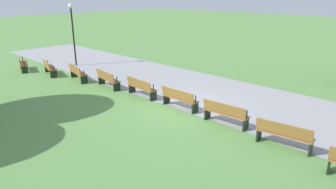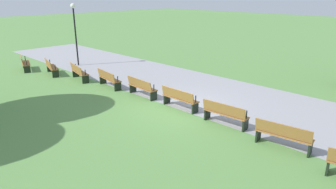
# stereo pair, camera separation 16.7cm
# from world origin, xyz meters

# --- Properties ---
(ground_plane) EXTENTS (120.00, 120.00, 0.00)m
(ground_plane) POSITION_xyz_m (0.00, 0.00, 0.00)
(ground_plane) COLOR #5B8C47
(path_paving) EXTENTS (37.96, 5.60, 0.01)m
(path_paving) POSITION_xyz_m (0.00, 2.64, 0.00)
(path_paving) COLOR #939399
(path_paving) RESTS_ON ground
(bench_0) EXTENTS (1.81, 1.00, 0.89)m
(bench_0) POSITION_xyz_m (-11.62, -1.96, 0.47)
(bench_0) COLOR #996633
(bench_0) RESTS_ON ground
(bench_1) EXTENTS (1.81, 0.90, 0.89)m
(bench_1) POSITION_xyz_m (-9.35, -1.28, 0.47)
(bench_1) COLOR #996633
(bench_1) RESTS_ON ground
(bench_2) EXTENTS (1.81, 0.80, 0.89)m
(bench_2) POSITION_xyz_m (-7.05, -0.75, 0.47)
(bench_2) COLOR #996633
(bench_2) RESTS_ON ground
(bench_3) EXTENTS (1.80, 0.69, 0.89)m
(bench_3) POSITION_xyz_m (-4.72, -0.37, 0.47)
(bench_3) COLOR #996633
(bench_3) RESTS_ON ground
(bench_4) EXTENTS (1.78, 0.58, 0.89)m
(bench_4) POSITION_xyz_m (-2.36, -0.14, 0.47)
(bench_4) COLOR #996633
(bench_4) RESTS_ON ground
(bench_5) EXTENTS (1.75, 0.47, 0.89)m
(bench_5) POSITION_xyz_m (-0.00, -0.07, 0.47)
(bench_5) COLOR #996633
(bench_5) RESTS_ON ground
(bench_6) EXTENTS (1.78, 0.58, 0.89)m
(bench_6) POSITION_xyz_m (2.36, -0.14, 0.47)
(bench_6) COLOR #996633
(bench_6) RESTS_ON ground
(bench_7) EXTENTS (1.80, 0.69, 0.89)m
(bench_7) POSITION_xyz_m (4.72, -0.37, 0.47)
(bench_7) COLOR #996633
(bench_7) RESTS_ON ground
(lamp_post) EXTENTS (0.32, 0.32, 4.06)m
(lamp_post) POSITION_xyz_m (-10.46, 1.14, 2.82)
(lamp_post) COLOR black
(lamp_post) RESTS_ON ground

